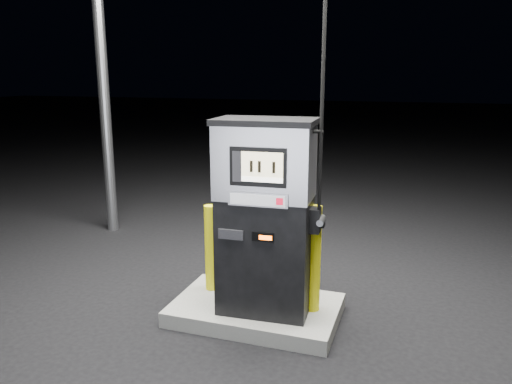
% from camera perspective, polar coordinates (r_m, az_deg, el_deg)
% --- Properties ---
extents(ground, '(80.00, 80.00, 0.00)m').
position_cam_1_polar(ground, '(5.08, -0.00, -14.09)').
color(ground, black).
rests_on(ground, ground).
extents(pump_island, '(1.60, 1.00, 0.15)m').
position_cam_1_polar(pump_island, '(5.05, -0.00, -13.33)').
color(pump_island, slate).
rests_on(pump_island, ground).
extents(fuel_dispenser, '(1.01, 0.59, 3.76)m').
position_cam_1_polar(fuel_dispenser, '(4.55, 1.07, -2.73)').
color(fuel_dispenser, black).
rests_on(fuel_dispenser, pump_island).
extents(bollard_left, '(0.14, 0.14, 0.90)m').
position_cam_1_polar(bollard_left, '(5.17, -5.21, -6.38)').
color(bollard_left, yellow).
rests_on(bollard_left, pump_island).
extents(bollard_right, '(0.15, 0.15, 1.02)m').
position_cam_1_polar(bollard_right, '(4.72, 6.59, -7.60)').
color(bollard_right, yellow).
rests_on(bollard_right, pump_island).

